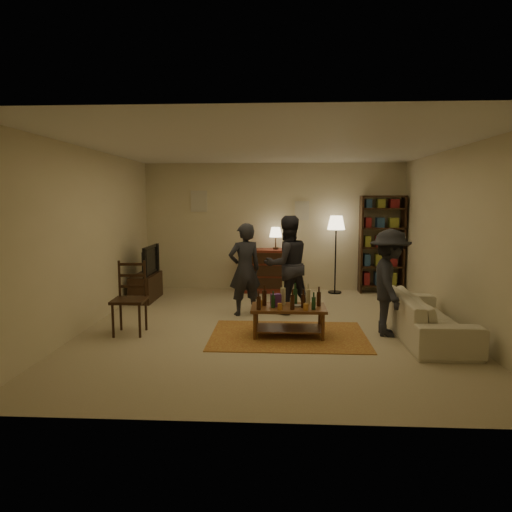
# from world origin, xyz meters

# --- Properties ---
(floor) EXTENTS (6.00, 6.00, 0.00)m
(floor) POSITION_xyz_m (0.00, 0.00, 0.00)
(floor) COLOR #C6B793
(floor) RESTS_ON ground
(room_shell) EXTENTS (6.00, 6.00, 6.00)m
(room_shell) POSITION_xyz_m (-0.65, 2.98, 1.81)
(room_shell) COLOR beige
(room_shell) RESTS_ON ground
(rug) EXTENTS (2.20, 1.50, 0.01)m
(rug) POSITION_xyz_m (0.27, -0.43, 0.01)
(rug) COLOR #984321
(rug) RESTS_ON ground
(coffee_table) EXTENTS (1.05, 0.58, 0.77)m
(coffee_table) POSITION_xyz_m (0.26, -0.43, 0.39)
(coffee_table) COLOR brown
(coffee_table) RESTS_ON ground
(dining_chair) EXTENTS (0.49, 0.49, 1.07)m
(dining_chair) POSITION_xyz_m (-2.02, -0.38, 0.57)
(dining_chair) COLOR #332011
(dining_chair) RESTS_ON ground
(tv_stand) EXTENTS (0.40, 1.00, 1.06)m
(tv_stand) POSITION_xyz_m (-2.44, 1.80, 0.38)
(tv_stand) COLOR #332011
(tv_stand) RESTS_ON ground
(dresser) EXTENTS (1.00, 0.50, 1.36)m
(dresser) POSITION_xyz_m (-0.19, 2.71, 0.48)
(dresser) COLOR maroon
(dresser) RESTS_ON ground
(bookshelf) EXTENTS (0.90, 0.34, 2.02)m
(bookshelf) POSITION_xyz_m (2.25, 2.78, 1.03)
(bookshelf) COLOR #332011
(bookshelf) RESTS_ON ground
(floor_lamp) EXTENTS (0.36, 0.36, 1.60)m
(floor_lamp) POSITION_xyz_m (1.29, 2.65, 1.35)
(floor_lamp) COLOR black
(floor_lamp) RESTS_ON ground
(sofa) EXTENTS (0.81, 2.08, 0.61)m
(sofa) POSITION_xyz_m (2.20, -0.40, 0.30)
(sofa) COLOR beige
(sofa) RESTS_ON ground
(person_left) EXTENTS (0.67, 0.57, 1.55)m
(person_left) POSITION_xyz_m (-0.45, 0.76, 0.77)
(person_left) COLOR #23242A
(person_left) RESTS_ON ground
(person_right) EXTENTS (1.00, 0.90, 1.67)m
(person_right) POSITION_xyz_m (0.26, 0.93, 0.83)
(person_right) COLOR #26262D
(person_right) RESTS_ON ground
(person_by_sofa) EXTENTS (0.65, 1.03, 1.53)m
(person_by_sofa) POSITION_xyz_m (1.70, -0.29, 0.76)
(person_by_sofa) COLOR #23242A
(person_by_sofa) RESTS_ON ground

